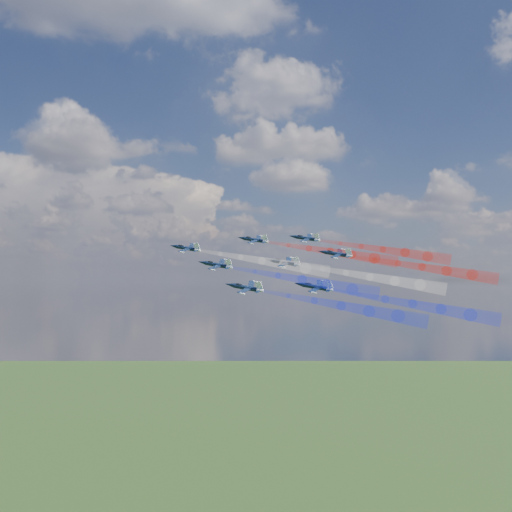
{
  "coord_description": "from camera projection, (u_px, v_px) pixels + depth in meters",
  "views": [
    {
      "loc": [
        -31.05,
        -157.78,
        145.95
      ],
      "look_at": [
        -15.02,
        -3.61,
        152.66
      ],
      "focal_mm": 38.96,
      "sensor_mm": 36.0,
      "label": 1
    }
  ],
  "objects": [
    {
      "name": "trail_outer_left",
      "position": [
        341.0,
        306.0,
        126.43
      ],
      "size": [
        35.58,
        20.86,
        10.85
      ],
      "primitive_type": null,
      "rotation": [
        0.18,
        -0.37,
        1.05
      ],
      "color": "#1B29EA"
    },
    {
      "name": "jet_rear_left",
      "position": [
        315.0,
        287.0,
        138.11
      ],
      "size": [
        13.16,
        12.38,
        7.28
      ],
      "primitive_type": null,
      "rotation": [
        0.18,
        -0.37,
        1.05
      ],
      "color": "black"
    },
    {
      "name": "trail_inner_right",
      "position": [
        330.0,
        252.0,
        159.96
      ],
      "size": [
        35.58,
        20.86,
        10.85
      ],
      "primitive_type": null,
      "rotation": [
        0.18,
        -0.37,
        1.05
      ],
      "color": "red"
    },
    {
      "name": "trail_outer_right",
      "position": [
        383.0,
        250.0,
        163.0
      ],
      "size": [
        35.58,
        20.86,
        10.85
      ],
      "primitive_type": null,
      "rotation": [
        0.18,
        -0.37,
        1.05
      ],
      "color": "red"
    },
    {
      "name": "trail_lead",
      "position": [
        262.0,
        261.0,
        153.96
      ],
      "size": [
        35.58,
        20.86,
        10.85
      ],
      "primitive_type": null,
      "rotation": [
        0.18,
        -0.37,
        1.05
      ],
      "color": "white"
    },
    {
      "name": "jet_outer_left",
      "position": [
        246.0,
        288.0,
        134.71
      ],
      "size": [
        13.16,
        12.38,
        7.28
      ],
      "primitive_type": null,
      "rotation": [
        0.18,
        -0.37,
        1.05
      ],
      "color": "black"
    },
    {
      "name": "jet_inner_right",
      "position": [
        254.0,
        240.0,
        168.24
      ],
      "size": [
        13.16,
        12.38,
        7.28
      ],
      "primitive_type": null,
      "rotation": [
        0.18,
        -0.37,
        1.05
      ],
      "color": "black"
    },
    {
      "name": "jet_lead",
      "position": [
        186.0,
        248.0,
        162.23
      ],
      "size": [
        13.16,
        12.38,
        7.28
      ],
      "primitive_type": null,
      "rotation": [
        0.18,
        -0.37,
        1.05
      ],
      "color": "black"
    },
    {
      "name": "jet_rear_right",
      "position": [
        336.0,
        254.0,
        157.86
      ],
      "size": [
        13.16,
        12.38,
        7.28
      ],
      "primitive_type": null,
      "rotation": [
        0.18,
        -0.37,
        1.05
      ],
      "color": "black"
    },
    {
      "name": "jet_inner_left",
      "position": [
        217.0,
        265.0,
        147.08
      ],
      "size": [
        13.16,
        12.38,
        7.28
      ],
      "primitive_type": null,
      "rotation": [
        0.18,
        -0.37,
        1.05
      ],
      "color": "black"
    },
    {
      "name": "jet_outer_right",
      "position": [
        306.0,
        238.0,
        171.28
      ],
      "size": [
        13.16,
        12.38,
        7.28
      ],
      "primitive_type": null,
      "rotation": [
        0.18,
        -0.37,
        1.05
      ],
      "color": "black"
    },
    {
      "name": "jet_center_third",
      "position": [
        284.0,
        262.0,
        153.07
      ],
      "size": [
        13.16,
        12.38,
        7.28
      ],
      "primitive_type": null,
      "rotation": [
        0.18,
        -0.37,
        1.05
      ],
      "color": "black"
    },
    {
      "name": "trail_center_third",
      "position": [
        370.0,
        277.0,
        144.79
      ],
      "size": [
        35.58,
        20.86,
        10.85
      ],
      "primitive_type": null,
      "rotation": [
        0.18,
        -0.37,
        1.05
      ],
      "color": "white"
    },
    {
      "name": "trail_inner_left",
      "position": [
        302.0,
        280.0,
        138.8
      ],
      "size": [
        35.58,
        20.86,
        10.85
      ],
      "primitive_type": null,
      "rotation": [
        0.18,
        -0.37,
        1.05
      ],
      "color": "#1B29EA"
    },
    {
      "name": "trail_rear_right",
      "position": [
        422.0,
        267.0,
        149.58
      ],
      "size": [
        35.58,
        20.86,
        10.85
      ],
      "primitive_type": null,
      "rotation": [
        0.18,
        -0.37,
        1.05
      ],
      "color": "red"
    },
    {
      "name": "trail_rear_left",
      "position": [
        413.0,
        304.0,
        129.84
      ],
      "size": [
        35.58,
        20.86,
        10.85
      ],
      "primitive_type": null,
      "rotation": [
        0.18,
        -0.37,
        1.05
      ],
      "color": "#1B29EA"
    }
  ]
}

